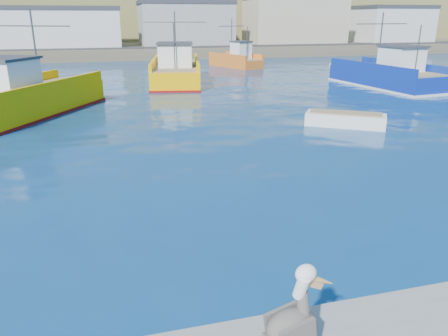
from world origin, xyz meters
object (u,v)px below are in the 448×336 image
at_px(trawler_blue, 387,75).
at_px(skiff_mid, 345,121).
at_px(trawler_yellow_b, 176,71).
at_px(pelican, 294,318).
at_px(trawler_yellow_a, 27,99).
at_px(skiff_far, 339,67).
at_px(boat_orange, 237,59).

xyz_separation_m(trawler_blue, skiff_mid, (-11.53, -12.67, -0.75)).
distance_m(trawler_yellow_b, pelican, 37.42).
height_order(trawler_yellow_b, trawler_blue, trawler_yellow_b).
xyz_separation_m(trawler_yellow_a, skiff_far, (32.98, 18.64, -0.83)).
distance_m(trawler_yellow_a, trawler_yellow_b, 17.01).
distance_m(trawler_blue, skiff_mid, 17.15).
distance_m(skiff_mid, pelican, 19.91).
relative_size(boat_orange, pelican, 4.82).
xyz_separation_m(trawler_yellow_b, trawler_blue, (18.20, -7.77, -0.05)).
bearing_deg(trawler_yellow_b, trawler_blue, -23.11).
distance_m(trawler_yellow_b, boat_orange, 15.68).
height_order(skiff_far, pelican, pelican).
height_order(trawler_yellow_a, pelican, trawler_yellow_a).
bearing_deg(trawler_yellow_a, boat_orange, 48.68).
relative_size(trawler_blue, boat_orange, 1.47).
relative_size(trawler_yellow_b, skiff_mid, 2.87).
bearing_deg(skiff_mid, skiff_far, 61.44).
bearing_deg(trawler_yellow_a, pelican, -72.81).
xyz_separation_m(trawler_yellow_b, skiff_mid, (6.67, -20.44, -0.80)).
distance_m(trawler_yellow_b, trawler_blue, 19.79).
xyz_separation_m(boat_orange, skiff_far, (11.41, -5.89, -0.76)).
bearing_deg(pelican, trawler_blue, 52.93).
xyz_separation_m(skiff_mid, pelican, (-10.71, -16.76, 0.92)).
height_order(boat_orange, skiff_far, boat_orange).
relative_size(skiff_mid, skiff_far, 1.25).
bearing_deg(pelican, trawler_yellow_b, 83.80).
xyz_separation_m(trawler_yellow_a, skiff_mid, (18.41, -8.12, -0.77)).
relative_size(trawler_yellow_b, pelican, 7.76).
xyz_separation_m(skiff_far, pelican, (-25.28, -43.53, 0.99)).
bearing_deg(skiff_far, boat_orange, 152.71).
xyz_separation_m(trawler_yellow_b, pelican, (-4.04, -37.20, 0.11)).
bearing_deg(skiff_mid, trawler_yellow_b, 108.08).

